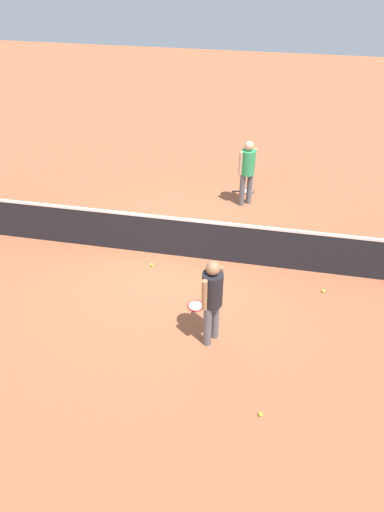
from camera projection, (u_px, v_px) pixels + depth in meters
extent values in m
plane|color=#9E5638|center=(177.00, 255.00, 9.88)|extent=(40.00, 40.00, 0.00)
cube|color=black|center=(177.00, 238.00, 9.61)|extent=(10.00, 0.02, 0.91)
cube|color=white|center=(176.00, 219.00, 9.32)|extent=(10.00, 0.04, 0.06)
cylinder|color=#595960|center=(215.00, 318.00, 7.69)|extent=(0.19, 0.19, 0.85)
cylinder|color=#595960|center=(207.00, 326.00, 7.55)|extent=(0.19, 0.19, 0.85)
cylinder|color=black|center=(212.00, 289.00, 7.19)|extent=(0.46, 0.46, 0.62)
cylinder|color=#9E704C|center=(220.00, 281.00, 7.31)|extent=(0.12, 0.12, 0.58)
cylinder|color=#9E704C|center=(204.00, 295.00, 7.04)|extent=(0.12, 0.12, 0.58)
sphere|color=#9E704C|center=(213.00, 268.00, 6.94)|extent=(0.31, 0.31, 0.23)
cylinder|color=#595960|center=(242.00, 190.00, 11.40)|extent=(0.20, 0.20, 0.85)
cylinder|color=#595960|center=(249.00, 188.00, 11.48)|extent=(0.20, 0.20, 0.85)
cylinder|color=#339959|center=(248.00, 162.00, 11.01)|extent=(0.48, 0.48, 0.62)
cylinder|color=tan|center=(241.00, 163.00, 10.91)|extent=(0.13, 0.13, 0.58)
cylinder|color=tan|center=(255.00, 160.00, 11.07)|extent=(0.13, 0.13, 0.58)
sphere|color=tan|center=(249.00, 146.00, 10.75)|extent=(0.32, 0.32, 0.23)
torus|color=red|center=(196.00, 306.00, 8.56)|extent=(0.39, 0.39, 0.02)
cylinder|color=silver|center=(196.00, 306.00, 8.56)|extent=(0.33, 0.33, 0.00)
cylinder|color=black|center=(210.00, 305.00, 8.57)|extent=(0.28, 0.10, 0.03)
torus|color=black|center=(248.00, 191.00, 12.21)|extent=(0.36, 0.36, 0.02)
cylinder|color=silver|center=(248.00, 191.00, 12.21)|extent=(0.31, 0.31, 0.00)
cylinder|color=black|center=(237.00, 191.00, 12.21)|extent=(0.28, 0.08, 0.03)
sphere|color=#C6E033|center=(152.00, 265.00, 9.55)|extent=(0.07, 0.07, 0.07)
sphere|color=#C6E033|center=(323.00, 291.00, 8.87)|extent=(0.07, 0.07, 0.07)
sphere|color=#C6E033|center=(261.00, 414.00, 6.64)|extent=(0.07, 0.07, 0.07)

